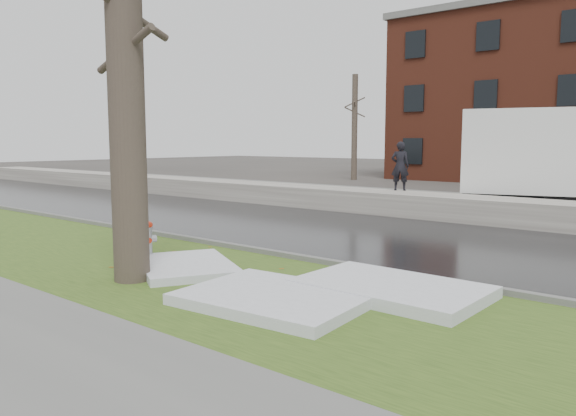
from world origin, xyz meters
The scene contains 14 objects.
ground centered at (0.00, 0.00, 0.00)m, with size 120.00×120.00×0.00m, color #47423D.
verge centered at (0.00, -1.25, 0.02)m, with size 60.00×4.50×0.04m, color #2C4717.
road centered at (0.00, 4.50, 0.01)m, with size 60.00×7.00×0.03m, color black.
parking_lot centered at (0.00, 13.00, 0.01)m, with size 60.00×9.00×0.03m, color slate.
curb centered at (0.00, 1.00, 0.07)m, with size 60.00×0.15×0.14m, color slate.
snowbank centered at (0.00, 8.70, 0.38)m, with size 60.00×1.60×0.75m, color #B8B5A9.
bg_tree_left centered at (-12.00, 22.00, 3.33)m, with size 1.40×1.62×6.50m.
bg_tree_center centered at (-6.00, 26.00, 3.33)m, with size 1.40×1.62×6.50m.
fire_hydrant centered at (-1.91, -1.02, 0.48)m, with size 0.41×0.39×0.83m.
tree centered at (-0.79, -2.14, 3.81)m, with size 1.55×1.86×7.48m.
worker centered at (-1.91, 9.30, 1.57)m, with size 0.60×0.39×1.65m, color black.
snow_patch_near centered at (2.00, -1.61, 0.12)m, with size 2.60×2.00×0.16m, color silver.
snow_patch_far centered at (-0.69, -1.04, 0.11)m, with size 2.20×1.60×0.14m, color silver.
snow_patch_side centered at (3.07, -0.10, 0.13)m, with size 2.80×1.80×0.18m, color silver.
Camera 1 is at (7.27, -7.66, 2.40)m, focal length 35.00 mm.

